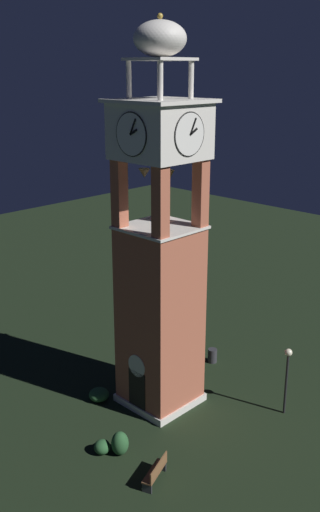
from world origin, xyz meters
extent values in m
plane|color=black|center=(0.00, 0.00, 0.00)|extent=(80.00, 80.00, 0.00)
cube|color=#AD5B42|center=(0.00, 0.00, 4.47)|extent=(3.12, 3.12, 8.95)
cube|color=silver|center=(0.00, 0.00, 0.17)|extent=(3.32, 3.32, 0.35)
cube|color=black|center=(0.00, -1.57, 1.15)|extent=(1.10, 0.04, 2.20)
cylinder|color=silver|center=(0.00, -1.57, 2.55)|extent=(1.10, 0.04, 1.10)
cube|color=#AD5B42|center=(-1.28, -1.28, 10.52)|extent=(0.56, 0.56, 3.15)
cube|color=#AD5B42|center=(1.28, -1.28, 10.52)|extent=(0.56, 0.56, 3.15)
cube|color=#AD5B42|center=(-1.28, 1.28, 10.52)|extent=(0.56, 0.56, 3.15)
cube|color=#AD5B42|center=(1.28, 1.28, 10.52)|extent=(0.56, 0.56, 3.15)
cube|color=silver|center=(0.00, 0.00, 9.01)|extent=(3.28, 3.28, 0.12)
cone|color=brown|center=(0.69, -0.11, 11.50)|extent=(0.41, 0.41, 0.41)
cone|color=brown|center=(-0.33, 0.62, 11.50)|extent=(0.39, 0.39, 0.37)
cone|color=brown|center=(-0.39, -0.58, 11.50)|extent=(0.51, 0.51, 0.40)
cube|color=silver|center=(0.00, 0.00, 13.29)|extent=(3.36, 3.36, 2.38)
cylinder|color=white|center=(0.00, -1.70, 13.29)|extent=(1.81, 0.05, 1.81)
torus|color=black|center=(0.00, -1.70, 13.29)|extent=(1.84, 0.06, 1.84)
cube|color=black|center=(0.20, -1.76, 13.39)|extent=(0.44, 0.03, 0.29)
cube|color=black|center=(0.17, -1.76, 13.61)|extent=(0.38, 0.03, 0.67)
cylinder|color=white|center=(0.00, 1.70, 13.29)|extent=(1.81, 0.05, 1.81)
torus|color=black|center=(0.00, 1.70, 13.29)|extent=(1.84, 0.06, 1.84)
cube|color=black|center=(0.20, 1.76, 13.39)|extent=(0.44, 0.03, 0.29)
cube|color=black|center=(0.17, 1.76, 13.61)|extent=(0.38, 0.03, 0.67)
cylinder|color=white|center=(-1.70, 0.00, 13.29)|extent=(0.05, 1.81, 1.81)
torus|color=black|center=(-1.70, 0.00, 13.29)|extent=(0.06, 1.84, 1.84)
cube|color=black|center=(-1.76, 0.20, 13.39)|extent=(0.03, 0.44, 0.29)
cube|color=black|center=(-1.76, 0.17, 13.61)|extent=(0.03, 0.38, 0.67)
cylinder|color=white|center=(1.70, 0.00, 13.29)|extent=(0.05, 1.81, 1.81)
torus|color=black|center=(1.70, 0.00, 13.29)|extent=(0.06, 1.84, 1.84)
cube|color=black|center=(1.76, 0.20, 13.39)|extent=(0.03, 0.44, 0.29)
cube|color=black|center=(1.76, 0.17, 13.61)|extent=(0.03, 0.38, 0.67)
cube|color=silver|center=(0.00, 0.00, 14.56)|extent=(3.72, 3.72, 0.16)
cylinder|color=silver|center=(-0.92, -0.92, 15.40)|extent=(0.22, 0.22, 1.53)
cylinder|color=silver|center=(0.92, -0.92, 15.40)|extent=(0.22, 0.22, 1.53)
cylinder|color=silver|center=(-0.92, 0.92, 15.40)|extent=(0.22, 0.22, 1.53)
cylinder|color=silver|center=(0.92, 0.92, 15.40)|extent=(0.22, 0.22, 1.53)
cube|color=silver|center=(0.00, 0.00, 16.23)|extent=(2.29, 2.29, 0.12)
ellipsoid|color=silver|center=(0.00, 0.00, 17.02)|extent=(2.21, 2.21, 1.47)
sphere|color=#B79338|center=(0.00, 0.00, 17.88)|extent=(0.24, 0.24, 0.24)
cube|color=brown|center=(3.98, -4.40, 0.45)|extent=(0.99, 1.65, 0.06)
cube|color=brown|center=(4.16, -4.33, 0.73)|extent=(0.62, 1.51, 0.44)
cube|color=#2D2D33|center=(4.24, -5.07, 0.21)|extent=(0.40, 0.22, 0.42)
cube|color=#2D2D33|center=(3.72, -3.72, 0.21)|extent=(0.40, 0.22, 0.42)
cylinder|color=black|center=(5.07, 3.40, 1.54)|extent=(0.12, 0.12, 3.07)
sphere|color=#F9EFCC|center=(5.07, 3.40, 3.25)|extent=(0.36, 0.36, 0.36)
cylinder|color=#2D2D33|center=(-0.62, 4.88, 0.40)|extent=(0.52, 0.52, 0.80)
ellipsoid|color=#28562D|center=(1.12, -4.73, 0.31)|extent=(0.71, 0.71, 0.62)
ellipsoid|color=#28562D|center=(1.72, -4.23, 0.54)|extent=(0.76, 0.76, 1.09)
ellipsoid|color=#28562D|center=(-2.19, -2.14, 0.31)|extent=(1.01, 1.01, 0.62)
camera|label=1|loc=(17.43, -17.85, 15.84)|focal=39.99mm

